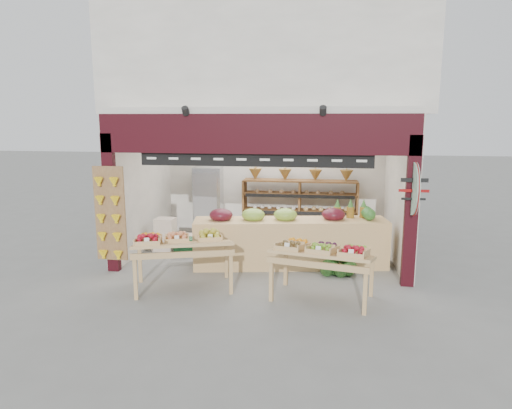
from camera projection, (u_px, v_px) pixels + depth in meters
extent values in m
plane|color=slate|center=(262.00, 260.00, 9.52)|extent=(60.00, 60.00, 0.00)
cube|color=silver|center=(274.00, 176.00, 11.47)|extent=(5.76, 0.18, 3.00)
cube|color=silver|center=(143.00, 183.00, 10.24)|extent=(0.18, 3.38, 3.00)
cube|color=silver|center=(399.00, 188.00, 9.41)|extent=(0.18, 3.38, 3.00)
cube|color=silver|center=(266.00, 112.00, 9.54)|extent=(5.76, 3.38, 0.12)
cube|color=silver|center=(272.00, 62.00, 10.40)|extent=(6.36, 4.60, 2.40)
cube|color=black|center=(254.00, 134.00, 8.01)|extent=(5.70, 0.14, 0.70)
cube|color=black|center=(111.00, 204.00, 8.66)|extent=(0.22, 0.14, 2.65)
cube|color=black|center=(411.00, 212.00, 7.85)|extent=(0.22, 0.14, 2.65)
cube|color=black|center=(254.00, 159.00, 8.12)|extent=(4.20, 0.05, 0.26)
cylinder|color=white|center=(260.00, 145.00, 8.13)|extent=(0.34, 0.05, 0.34)
cube|color=olive|center=(110.00, 214.00, 8.61)|extent=(0.60, 0.04, 1.80)
cylinder|color=#A7D3BA|center=(414.00, 189.00, 7.68)|extent=(0.04, 0.90, 0.90)
cylinder|color=maroon|center=(414.00, 189.00, 7.66)|extent=(0.01, 0.92, 0.92)
cube|color=brown|center=(244.00, 209.00, 11.28)|extent=(0.05, 0.45, 1.45)
cube|color=brown|center=(299.00, 210.00, 11.08)|extent=(0.05, 0.45, 1.45)
cube|color=brown|center=(357.00, 212.00, 10.87)|extent=(0.05, 0.45, 1.45)
cube|color=brown|center=(299.00, 227.00, 11.15)|extent=(2.72, 0.45, 0.04)
cube|color=brown|center=(299.00, 210.00, 11.08)|extent=(2.72, 0.45, 0.04)
cube|color=brown|center=(300.00, 194.00, 11.00)|extent=(2.72, 0.45, 0.04)
cube|color=brown|center=(300.00, 181.00, 10.94)|extent=(2.72, 0.45, 0.04)
cone|color=olive|center=(255.00, 174.00, 11.08)|extent=(0.32, 0.32, 0.28)
cone|color=olive|center=(285.00, 175.00, 10.97)|extent=(0.32, 0.32, 0.28)
cone|color=olive|center=(315.00, 175.00, 10.86)|extent=(0.32, 0.32, 0.28)
cone|color=olive|center=(346.00, 176.00, 10.76)|extent=(0.32, 0.32, 0.28)
cube|color=#AEB1B5|center=(209.00, 202.00, 11.40)|extent=(0.74, 0.74, 1.75)
cube|color=silver|center=(164.00, 241.00, 10.25)|extent=(0.48, 0.37, 0.40)
cube|color=silver|center=(165.00, 226.00, 10.17)|extent=(0.44, 0.35, 0.33)
cube|color=#134822|center=(186.00, 245.00, 10.06)|extent=(0.46, 0.35, 0.33)
cube|color=silver|center=(192.00, 241.00, 10.44)|extent=(0.41, 0.33, 0.31)
cube|color=tan|center=(290.00, 243.00, 9.09)|extent=(3.88, 1.39, 0.95)
ellipsoid|color=#59141E|center=(221.00, 215.00, 8.95)|extent=(0.47, 0.42, 0.25)
ellipsoid|color=#8CB23F|center=(253.00, 215.00, 8.96)|extent=(0.47, 0.42, 0.25)
ellipsoid|color=#8CB23F|center=(285.00, 215.00, 8.98)|extent=(0.47, 0.42, 0.25)
ellipsoid|color=#59141E|center=(333.00, 215.00, 9.00)|extent=(0.47, 0.42, 0.25)
cylinder|color=olive|center=(337.00, 212.00, 9.16)|extent=(0.15, 0.15, 0.22)
cylinder|color=olive|center=(350.00, 212.00, 9.16)|extent=(0.15, 0.15, 0.22)
cylinder|color=olive|center=(363.00, 212.00, 9.17)|extent=(0.15, 0.15, 0.22)
cube|color=tan|center=(183.00, 244.00, 7.83)|extent=(1.88, 1.40, 0.25)
cube|color=tan|center=(135.00, 280.00, 7.40)|extent=(0.08, 0.08, 0.69)
cube|color=tan|center=(231.00, 275.00, 7.63)|extent=(0.08, 0.08, 0.69)
cube|color=tan|center=(140.00, 264.00, 8.20)|extent=(0.08, 0.08, 0.69)
cube|color=tan|center=(226.00, 260.00, 8.43)|extent=(0.08, 0.08, 0.69)
cube|color=tan|center=(323.00, 254.00, 7.36)|extent=(1.76, 1.22, 0.24)
cube|color=tan|center=(271.00, 282.00, 7.34)|extent=(0.07, 0.07, 0.65)
cube|color=tan|center=(365.00, 294.00, 6.82)|extent=(0.07, 0.07, 0.65)
cube|color=tan|center=(286.00, 267.00, 8.06)|extent=(0.07, 0.07, 0.65)
cube|color=tan|center=(372.00, 278.00, 7.54)|extent=(0.07, 0.07, 0.65)
sphere|color=#204E1A|center=(333.00, 269.00, 8.60)|extent=(0.26, 0.26, 0.26)
sphere|color=#204E1A|center=(348.00, 269.00, 8.55)|extent=(0.26, 0.26, 0.26)
sphere|color=#204E1A|center=(333.00, 264.00, 8.87)|extent=(0.26, 0.26, 0.26)
sphere|color=#204E1A|center=(347.00, 265.00, 8.83)|extent=(0.26, 0.26, 0.26)
sphere|color=#204E1A|center=(341.00, 255.00, 8.67)|extent=(0.26, 0.26, 0.26)
sphere|color=#204E1A|center=(341.00, 271.00, 8.48)|extent=(0.26, 0.26, 0.26)
sphere|color=#204E1A|center=(328.00, 266.00, 8.74)|extent=(0.26, 0.26, 0.26)
sphere|color=#204E1A|center=(333.00, 252.00, 8.84)|extent=(0.26, 0.26, 0.26)
sphere|color=#204E1A|center=(350.00, 267.00, 8.71)|extent=(0.26, 0.26, 0.26)
sphere|color=#204E1A|center=(327.00, 270.00, 8.54)|extent=(0.26, 0.26, 0.26)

